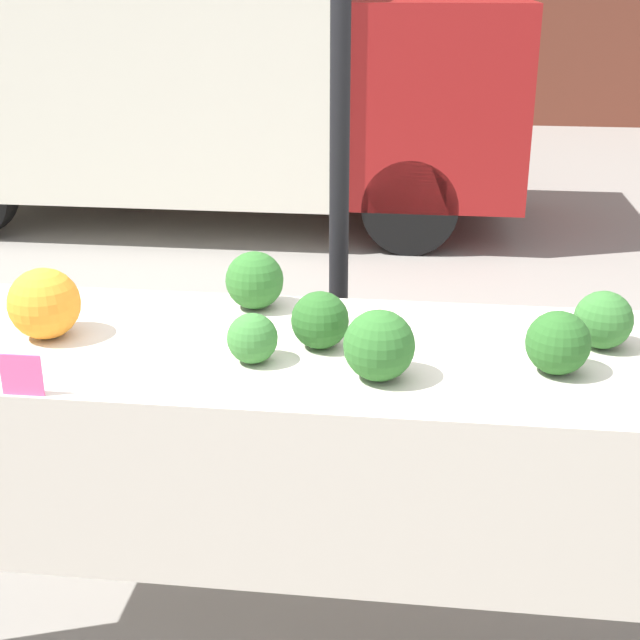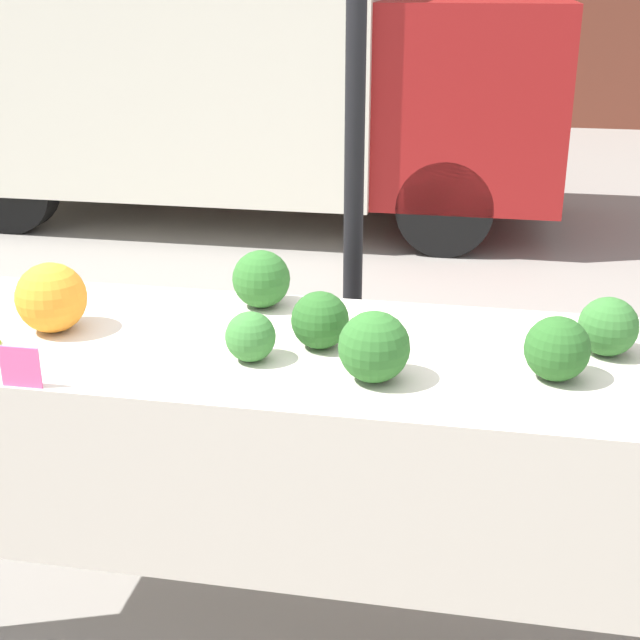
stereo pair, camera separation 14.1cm
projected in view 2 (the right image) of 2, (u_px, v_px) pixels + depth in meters
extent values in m
plane|color=gray|center=(320.00, 611.00, 2.78)|extent=(40.00, 40.00, 0.00)
cylinder|color=black|center=(355.00, 121.00, 3.03)|extent=(0.07, 0.07, 2.78)
cube|color=silver|center=(162.00, 54.00, 6.92)|extent=(3.51, 1.91, 1.90)
cube|color=maroon|center=(473.00, 97.00, 6.60)|extent=(1.30, 1.76, 1.37)
cylinder|color=black|center=(445.00, 207.00, 6.16)|extent=(0.67, 0.22, 0.67)
cylinder|color=black|center=(455.00, 163.00, 7.57)|extent=(0.67, 0.22, 0.67)
cylinder|color=black|center=(13.00, 188.00, 6.71)|extent=(0.67, 0.22, 0.67)
cylinder|color=black|center=(97.00, 150.00, 8.12)|extent=(0.67, 0.22, 0.67)
cube|color=beige|center=(320.00, 352.00, 2.46)|extent=(2.34, 0.79, 0.03)
cube|color=beige|center=(291.00, 511.00, 2.20)|extent=(2.34, 0.01, 0.49)
cylinder|color=black|center=(26.00, 409.00, 3.12)|extent=(0.05, 0.05, 0.87)
sphere|color=orange|center=(51.00, 298.00, 2.53)|extent=(0.20, 0.20, 0.20)
sphere|color=#2D6628|center=(261.00, 279.00, 2.72)|extent=(0.18, 0.18, 0.18)
sphere|color=#285B23|center=(319.00, 320.00, 2.43)|extent=(0.16, 0.16, 0.16)
sphere|color=#285B23|center=(557.00, 349.00, 2.23)|extent=(0.17, 0.17, 0.17)
sphere|color=#387533|center=(250.00, 337.00, 2.35)|extent=(0.13, 0.13, 0.13)
sphere|color=#336B2D|center=(608.00, 327.00, 2.38)|extent=(0.16, 0.16, 0.16)
sphere|color=#2D6628|center=(374.00, 347.00, 2.22)|extent=(0.18, 0.18, 0.18)
cube|color=#F45B9E|center=(20.00, 367.00, 2.20)|extent=(0.11, 0.01, 0.11)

